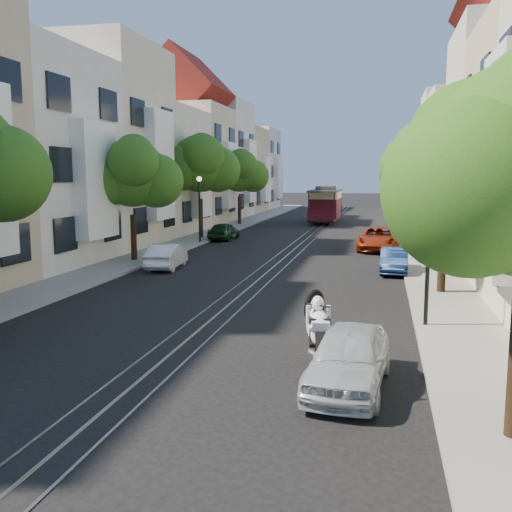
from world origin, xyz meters
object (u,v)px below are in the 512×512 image
Objects in this scene: tree_e_b at (449,165)px; parked_car_e_near at (349,357)px; parked_car_e_far at (379,239)px; tree_e_c at (426,171)px; tree_w_d at (240,172)px; tree_w_c at (201,165)px; tree_w_b at (133,174)px; parked_car_w_far at (224,231)px; lamp_west at (200,199)px; lamp_east at (429,230)px; sportbike_rider at (318,329)px; parked_car_w_mid at (167,256)px; tree_e_d at (415,168)px; parked_car_e_mid at (394,260)px; cable_car at (326,203)px.

parked_car_e_near is (-2.86, -10.08, -4.09)m from tree_e_b.
parked_car_e_far is at bearing 100.99° from tree_e_b.
tree_e_c is 21.53m from tree_w_d.
tree_w_d is (-0.00, 11.00, -0.47)m from tree_w_c.
tree_w_b reaches higher than parked_car_w_far.
parked_car_e_far is at bearing -3.78° from lamp_west.
lamp_east is 0.86× the size of parked_car_e_far.
tree_w_d is at bearing 112.26° from parked_car_e_near.
parked_car_e_far is (-2.39, 12.29, -4.06)m from tree_e_b.
sportbike_rider is (-2.64, -4.19, -1.88)m from lamp_east.
lamp_east is at bearing -81.42° from parked_car_e_far.
parked_car_w_mid is (2.29, -23.53, -4.01)m from tree_w_d.
parked_car_e_mid is (-1.66, -17.49, -4.31)m from tree_e_d.
tree_w_d is 1.91× the size of parked_car_e_mid.
tree_w_c is at bearing -90.00° from tree_w_d.
parked_car_e_near is at bearing -105.84° from tree_e_b.
parked_car_e_far reaches higher than parked_car_w_far.
tree_w_d is 14.11m from lamp_west.
lamp_west is (-13.56, 13.02, -1.89)m from tree_e_b.
lamp_east and lamp_west have the same top height.
parked_car_e_far is at bearing -50.77° from tree_w_d.
tree_w_b is 22.00m from tree_w_d.
tree_w_d is 37.92m from sportbike_rider.
tree_w_d is 19.40m from parked_car_e_far.
tree_e_c is at bearing -8.49° from lamp_west.
lamp_east is 9.78m from parked_car_e_mid.
tree_w_c is 13.51m from parked_car_w_mid.
tree_e_d reaches higher than parked_car_e_mid.
tree_e_b is at bearing -76.02° from cable_car.
parked_car_e_far is 13.13m from parked_car_w_mid.
parked_car_e_near is at bearing -93.10° from parked_car_e_mid.
parked_car_e_mid is (1.94, 13.67, -0.40)m from sportbike_rider.
tree_e_d is at bearing -150.48° from parked_car_w_far.
tree_e_b is 30.60m from tree_w_d.
tree_w_c reaches higher than tree_e_d.
tree_e_d reaches higher than parked_car_e_far.
tree_w_d is 26.16m from parked_car_e_mid.
cable_car is at bearing 109.92° from tree_e_c.
tree_e_d reaches higher than parked_car_w_mid.
cable_car is (-7.30, 31.14, -2.92)m from tree_e_b.
tree_w_b is 1.66× the size of parked_car_e_near.
cable_car reaches higher than parked_car_e_far.
tree_w_c is 27.69m from sportbike_rider.
lamp_west is at bearing 84.03° from tree_w_b.
tree_w_c is at bearing -86.06° from parked_car_w_mid.
tree_w_d is at bearing 160.85° from tree_e_d.
cable_car reaches higher than sportbike_rider.
tree_w_c is 1.88× the size of parked_car_e_near.
cable_car reaches higher than parked_car_e_near.
tree_e_d is at bearing 86.18° from parked_car_e_mid.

